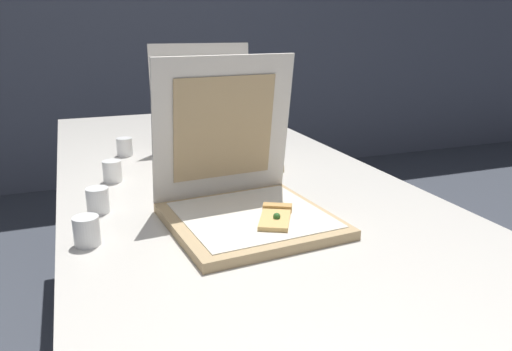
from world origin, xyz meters
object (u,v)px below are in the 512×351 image
Objects in this scene: cup_white_far at (125,147)px; cup_white_mid at (112,171)px; pizza_box_front at (245,198)px; cup_white_near_left at (87,231)px; table at (228,193)px; cup_white_near_center at (98,200)px; pizza_box_middle at (212,144)px.

cup_white_far is 1.00× the size of cup_white_mid.
cup_white_near_left is at bearing 177.09° from pizza_box_front.
table is 0.34m from cup_white_mid.
cup_white_far and cup_white_near_left have the same top height.
cup_white_near_center is at bearing 79.57° from cup_white_near_left.
cup_white_near_left is (-0.40, -0.33, 0.07)m from table.
cup_white_far is at bearing 122.88° from table.
cup_white_near_left is 0.43m from cup_white_mid.
cup_white_near_left is at bearing -100.43° from cup_white_near_center.
pizza_box_middle is at bearing 21.70° from cup_white_mid.
cup_white_near_left is at bearing -102.40° from cup_white_far.
pizza_box_front reaches higher than table.
cup_white_far is (-0.25, 0.38, 0.07)m from table.
cup_white_near_left reaches higher than table.
cup_white_far and cup_white_near_center have the same top height.
pizza_box_front is 0.35m from cup_white_near_left.
pizza_box_middle is at bearing 77.09° from pizza_box_front.
pizza_box_front is 6.20× the size of cup_white_mid.
cup_white_far is at bearing 100.30° from pizza_box_front.
pizza_box_front is 0.48m from cup_white_mid.
table is at bearing 20.99° from cup_white_near_center.
pizza_box_middle is 6.41× the size of cup_white_near_center.
pizza_box_middle reaches higher than cup_white_mid.
cup_white_near_left and cup_white_mid have the same top height.
pizza_box_middle is at bearing 52.76° from cup_white_near_left.
pizza_box_front is 6.20× the size of cup_white_near_center.
table is at bearing -57.12° from cup_white_far.
pizza_box_middle is 0.31m from cup_white_far.
pizza_box_front is at bearing -74.82° from cup_white_far.
table is 0.52m from cup_white_near_left.
table is 38.49× the size of cup_white_mid.
pizza_box_middle is 0.54m from cup_white_near_center.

